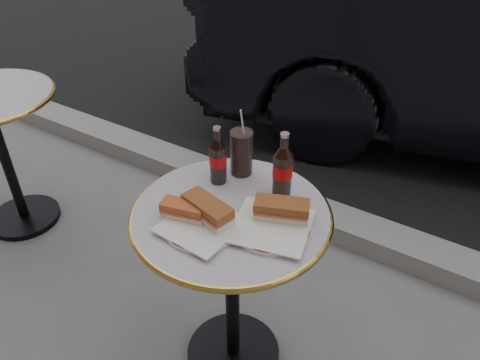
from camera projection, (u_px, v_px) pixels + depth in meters
The scene contains 13 objects.
ground at pixel (233, 355), 1.85m from camera, with size 80.00×80.00×0.00m, color slate.
asphalt_road at pixel (472, 25), 5.30m from camera, with size 40.00×8.00×0.00m, color black.
curb at pixel (327, 220), 2.44m from camera, with size 40.00×0.20×0.12m, color gray.
bistro_table at pixel (232, 292), 1.64m from camera, with size 0.62×0.62×0.73m, color #BAB2C4, non-canonical shape.
bistro_table_second at pixel (6, 162), 2.31m from camera, with size 0.62×0.62×0.73m, color #BAB2C4, non-canonical shape.
plate_left at pixel (201, 227), 1.36m from camera, with size 0.22×0.22×0.01m, color silver.
plate_right at pixel (271, 228), 1.35m from camera, with size 0.23×0.23×0.01m, color silver.
sandwich_left_a at pixel (184, 211), 1.37m from camera, with size 0.13×0.06×0.05m, color #B5552E.
sandwich_left_b at pixel (208, 210), 1.37m from camera, with size 0.16×0.08×0.06m, color brown.
sandwich_right at pixel (282, 210), 1.37m from camera, with size 0.16×0.07×0.06m, color brown.
cola_bottle_left at pixel (218, 155), 1.50m from camera, with size 0.06×0.06×0.20m, color black, non-canonical shape.
cola_bottle_right at pixel (283, 165), 1.43m from camera, with size 0.06×0.06×0.22m, color black, non-canonical shape.
cola_glass at pixel (241, 152), 1.55m from camera, with size 0.08×0.08×0.16m, color black.
Camera 1 is at (0.61, -0.92, 1.64)m, focal length 35.00 mm.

